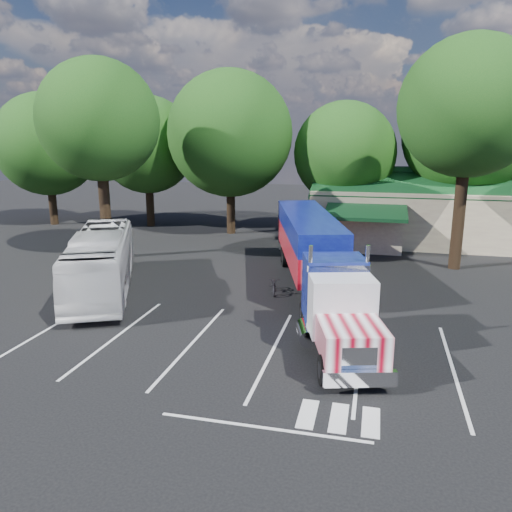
% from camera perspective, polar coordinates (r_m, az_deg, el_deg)
% --- Properties ---
extents(ground, '(120.00, 120.00, 0.00)m').
position_cam_1_polar(ground, '(25.24, -2.44, -4.65)').
color(ground, black).
rests_on(ground, ground).
extents(event_hall, '(24.20, 14.12, 5.55)m').
position_cam_1_polar(event_hall, '(41.81, 23.34, 4.65)').
color(event_hall, beige).
rests_on(event_hall, ground).
extents(tree_row_a, '(9.00, 9.00, 11.68)m').
position_cam_1_polar(tree_row_a, '(48.87, -22.76, 11.68)').
color(tree_row_a, black).
rests_on(tree_row_a, ground).
extents(tree_row_b, '(8.40, 8.40, 11.35)m').
position_cam_1_polar(tree_row_b, '(45.34, -12.34, 12.30)').
color(tree_row_b, black).
rests_on(tree_row_b, ground).
extents(tree_row_c, '(10.00, 10.00, 13.05)m').
position_cam_1_polar(tree_row_c, '(40.94, -2.99, 13.75)').
color(tree_row_c, black).
rests_on(tree_row_c, ground).
extents(tree_row_d, '(8.00, 8.00, 10.60)m').
position_cam_1_polar(tree_row_d, '(40.63, 10.09, 11.52)').
color(tree_row_d, black).
rests_on(tree_row_d, ground).
extents(tree_row_e, '(9.60, 9.60, 12.90)m').
position_cam_1_polar(tree_row_e, '(41.49, 23.04, 12.79)').
color(tree_row_e, black).
rests_on(tree_row_e, ground).
extents(tree_near_left, '(7.60, 7.60, 12.65)m').
position_cam_1_polar(tree_near_left, '(33.76, -17.53, 14.53)').
color(tree_near_left, black).
rests_on(tree_near_left, ground).
extents(tree_near_right, '(8.00, 8.00, 13.50)m').
position_cam_1_polar(tree_near_right, '(31.92, 23.19, 15.34)').
color(tree_near_right, black).
rests_on(tree_near_right, ground).
extents(semi_truck, '(7.23, 18.81, 3.96)m').
position_cam_1_polar(semi_truck, '(25.12, 6.65, 0.48)').
color(semi_truck, black).
rests_on(semi_truck, ground).
extents(woman, '(0.46, 0.63, 1.58)m').
position_cam_1_polar(woman, '(24.24, 6.72, -3.56)').
color(woman, black).
rests_on(woman, ground).
extents(bicycle, '(0.94, 1.75, 0.87)m').
position_cam_1_polar(bicycle, '(25.62, 2.05, -3.35)').
color(bicycle, black).
rests_on(bicycle, ground).
extents(tour_bus, '(7.15, 11.35, 3.14)m').
position_cam_1_polar(tour_bus, '(27.02, -17.26, -0.57)').
color(tour_bus, silver).
rests_on(tour_bus, ground).
extents(silver_sedan, '(4.97, 2.95, 1.55)m').
position_cam_1_polar(silver_sedan, '(37.97, 20.37, 1.91)').
color(silver_sedan, '#B5B7BD').
rests_on(silver_sedan, ground).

